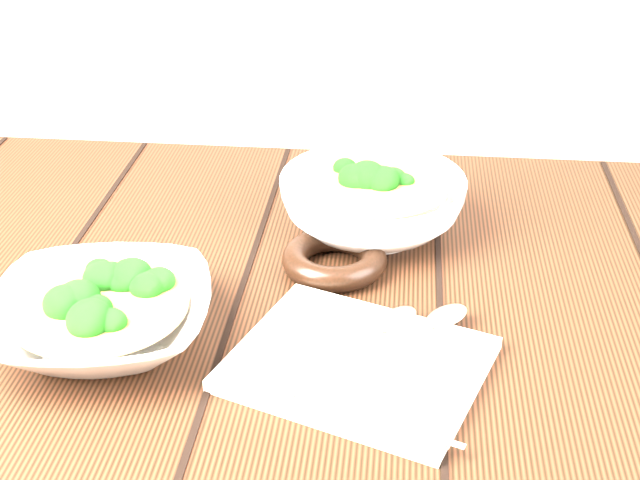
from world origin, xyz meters
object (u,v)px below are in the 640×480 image
table (259,407)px  napkin (358,364)px  trivet (334,259)px  soup_bowl_back (372,202)px  soup_bowl_front (101,316)px

table → napkin: 0.18m
trivet → soup_bowl_back: bearing=69.7°
table → soup_bowl_back: 0.26m
trivet → napkin: size_ratio=0.52×
table → trivet: (0.07, 0.09, 0.13)m
soup_bowl_front → soup_bowl_back: soup_bowl_back is taller
soup_bowl_front → napkin: (0.24, -0.02, -0.02)m
soup_bowl_back → napkin: 0.26m
soup_bowl_front → napkin: bearing=-4.6°
soup_bowl_back → napkin: bearing=-89.8°
soup_bowl_front → trivet: (0.20, 0.15, -0.01)m
trivet → napkin: 0.17m
soup_bowl_back → trivet: bearing=-110.3°
table → trivet: trivet is taller
soup_bowl_front → trivet: size_ratio=2.08×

